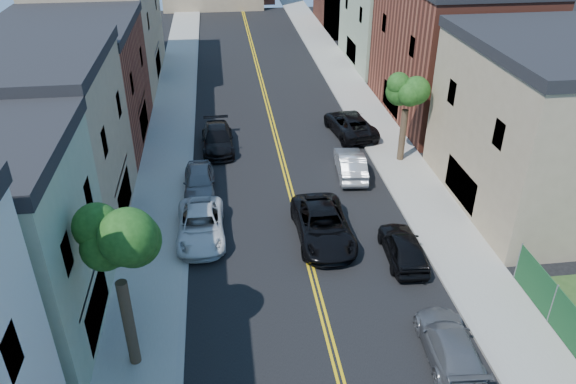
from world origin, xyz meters
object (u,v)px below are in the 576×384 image
object	(u,v)px
black_car_left	(218,139)
silver_car_right	(350,164)
black_suv_lane	(323,225)
grey_car_left	(199,181)
black_car_right	(403,247)
dark_car_right_far	(350,124)
white_pickup	(201,226)
grey_car_right	(449,344)

from	to	relation	value
black_car_left	silver_car_right	bearing A→B (deg)	-32.01
black_suv_lane	grey_car_left	bearing A→B (deg)	137.96
grey_car_left	black_car_left	bearing A→B (deg)	77.83
black_car_right	dark_car_right_far	xyz separation A→B (m)	(0.80, 15.48, 0.05)
grey_car_left	silver_car_right	distance (m)	9.66
black_car_left	white_pickup	bearing A→B (deg)	-96.88
white_pickup	black_suv_lane	size ratio (longest dim) A/B	0.89
white_pickup	grey_car_right	size ratio (longest dim) A/B	1.13
black_car_right	black_suv_lane	size ratio (longest dim) A/B	0.74
white_pickup	black_car_left	size ratio (longest dim) A/B	1.02
black_car_left	black_car_right	bearing A→B (deg)	-58.85
silver_car_right	black_car_left	bearing A→B (deg)	-25.78
black_car_right	black_suv_lane	bearing A→B (deg)	-29.42
grey_car_right	silver_car_right	size ratio (longest dim) A/B	1.01
black_car_left	black_car_right	size ratio (longest dim) A/B	1.18
silver_car_right	dark_car_right_far	world-z (taller)	dark_car_right_far
grey_car_left	dark_car_right_far	xyz separation A→B (m)	(11.00, 7.39, 0.03)
black_car_right	grey_car_left	bearing A→B (deg)	-35.84
black_car_left	dark_car_right_far	xyz separation A→B (m)	(9.79, 1.32, 0.04)
dark_car_right_far	black_suv_lane	size ratio (longest dim) A/B	0.97
grey_car_left	silver_car_right	world-z (taller)	grey_car_left
white_pickup	grey_car_right	world-z (taller)	white_pickup
grey_car_left	silver_car_right	xyz separation A→B (m)	(9.60, 1.08, -0.00)
dark_car_right_far	black_suv_lane	bearing A→B (deg)	63.43
black_suv_lane	black_car_right	bearing A→B (deg)	-32.46
black_suv_lane	black_car_left	bearing A→B (deg)	113.68
grey_car_right	black_suv_lane	xyz separation A→B (m)	(-3.48, 8.85, 0.15)
black_car_right	silver_car_right	size ratio (longest dim) A/B	0.95
grey_car_left	black_suv_lane	distance (m)	8.73
grey_car_left	grey_car_right	distance (m)	17.75
white_pickup	dark_car_right_far	distance (m)	16.36
black_suv_lane	grey_car_right	bearing A→B (deg)	-68.97
white_pickup	grey_car_left	distance (m)	4.84
white_pickup	black_car_left	bearing A→B (deg)	83.91
grey_car_left	black_car_right	xyz separation A→B (m)	(10.20, -8.08, -0.02)
white_pickup	dark_car_right_far	bearing A→B (deg)	47.94
black_car_right	silver_car_right	distance (m)	9.19
black_suv_lane	silver_car_right	bearing A→B (deg)	65.53
black_car_right	grey_car_right	bearing A→B (deg)	91.00
grey_car_left	black_car_right	bearing A→B (deg)	-39.28
black_car_left	black_car_right	xyz separation A→B (m)	(8.98, -14.16, -0.01)
dark_car_right_far	grey_car_left	bearing A→B (deg)	26.04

